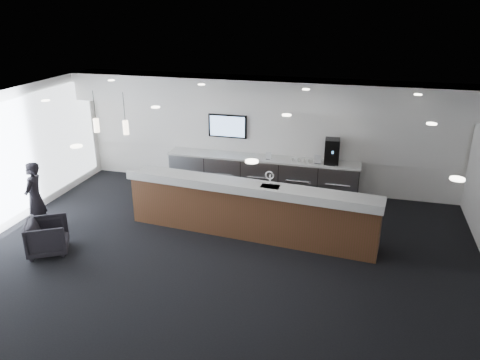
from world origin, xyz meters
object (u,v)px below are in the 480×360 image
(armchair, at_px, (48,237))
(lounge_guest, at_px, (35,197))
(coffee_machine, at_px, (332,151))
(service_counter, at_px, (250,209))

(armchair, relative_size, lounge_guest, 0.49)
(coffee_machine, height_order, lounge_guest, lounge_guest)
(service_counter, height_order, coffee_machine, coffee_machine)
(armchair, bearing_deg, lounge_guest, 15.54)
(service_counter, bearing_deg, armchair, -148.30)
(armchair, height_order, lounge_guest, lounge_guest)
(coffee_machine, relative_size, armchair, 0.81)
(coffee_machine, height_order, armchair, coffee_machine)
(service_counter, xyz_separation_m, coffee_machine, (1.49, 2.43, 0.69))
(service_counter, distance_m, armchair, 4.17)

